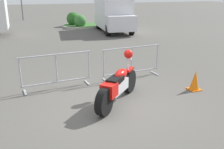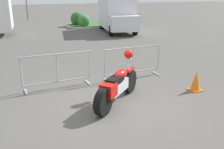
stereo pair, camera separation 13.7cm
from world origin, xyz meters
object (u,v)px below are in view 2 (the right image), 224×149
at_px(traffic_cone, 196,81).
at_px(crowd_barrier_near, 57,70).
at_px(motorcycle, 118,85).
at_px(delivery_van, 117,14).
at_px(crowd_barrier_far, 133,62).

bearing_deg(traffic_cone, crowd_barrier_near, 154.71).
distance_m(motorcycle, traffic_cone, 2.47).
relative_size(crowd_barrier_near, delivery_van, 0.41).
height_order(crowd_barrier_near, delivery_van, delivery_van).
xyz_separation_m(crowd_barrier_near, delivery_van, (6.18, 9.95, 0.69)).
bearing_deg(crowd_barrier_far, crowd_barrier_near, 180.00).
distance_m(crowd_barrier_near, traffic_cone, 4.13).
distance_m(crowd_barrier_far, delivery_van, 10.62).
xyz_separation_m(motorcycle, traffic_cone, (2.46, -0.10, -0.20)).
xyz_separation_m(motorcycle, crowd_barrier_far, (1.26, 1.66, 0.06)).
bearing_deg(crowd_barrier_far, delivery_van, 69.86).
relative_size(motorcycle, crowd_barrier_far, 0.84).
height_order(motorcycle, crowd_barrier_near, motorcycle).
distance_m(delivery_van, traffic_cone, 12.00).
relative_size(motorcycle, crowd_barrier_near, 0.84).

